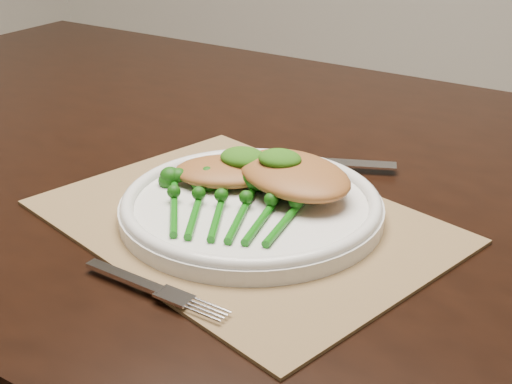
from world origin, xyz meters
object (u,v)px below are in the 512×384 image
at_px(chicken_fillet_left, 227,171).
at_px(broccolini_bundle, 231,211).
at_px(dinner_plate, 251,205).
at_px(placemat, 242,221).

height_order(chicken_fillet_left, broccolini_bundle, same).
bearing_deg(dinner_plate, broccolini_bundle, -100.66).
relative_size(placemat, dinner_plate, 1.47).
xyz_separation_m(placemat, broccolini_bundle, (-0.00, -0.02, 0.02)).
height_order(dinner_plate, broccolini_bundle, broccolini_bundle).
distance_m(dinner_plate, chicken_fillet_left, 0.06).
bearing_deg(dinner_plate, chicken_fillet_left, 141.29).
distance_m(placemat, dinner_plate, 0.02).
relative_size(dinner_plate, chicken_fillet_left, 2.37).
height_order(placemat, broccolini_bundle, broccolini_bundle).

